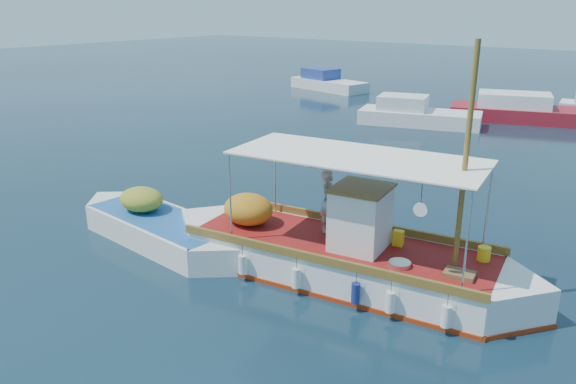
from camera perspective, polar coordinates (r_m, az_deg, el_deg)
The scene contains 6 objects.
ground at distance 14.65m, azimuth 4.01°, elevation -7.98°, with size 160.00×160.00×0.00m, color black.
fishing_caique at distance 14.21m, azimuth 5.10°, elevation -6.51°, with size 9.90×3.67×6.10m.
dinghy at distance 16.68m, azimuth -12.95°, elevation -3.72°, with size 6.73×2.30×1.65m.
bg_boat_nw at distance 32.79m, azimuth 12.86°, elevation 7.54°, with size 7.03×4.15×1.80m.
bg_boat_n at distance 35.78m, azimuth 23.73°, elevation 7.34°, with size 10.31×5.67×1.80m.
bg_boat_far_w at distance 45.40m, azimuth 3.99°, elevation 10.95°, with size 6.94×3.75×1.80m.
Camera 1 is at (7.05, -11.05, 6.56)m, focal length 35.00 mm.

